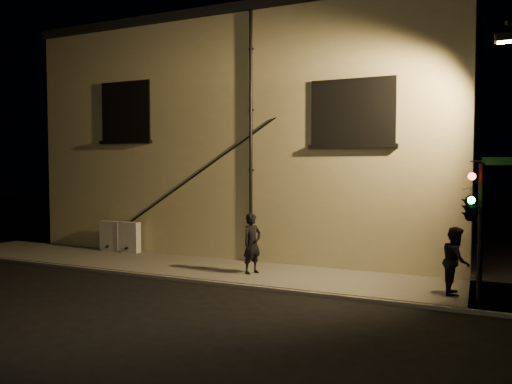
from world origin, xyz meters
The scene contains 7 objects.
ground centered at (0.00, 0.00, 0.00)m, with size 90.00×90.00×0.00m, color black.
sidewalk centered at (1.22, 4.39, 0.06)m, with size 21.00×16.00×0.12m.
building centered at (-3.00, 8.99, 4.40)m, with size 16.20×12.23×8.80m.
utility_cabinet centered at (-7.13, 2.70, 0.69)m, with size 1.72×0.29×1.13m, color #BBBAB2.
pedestrian_a centered at (-0.99, 1.26, 1.02)m, with size 0.66×0.43×1.80m, color black.
pedestrian_b centered at (4.68, 1.15, 0.97)m, with size 0.83×0.64×1.70m, color black.
traffic_signal centered at (5.02, 0.40, 2.42)m, with size 1.27×2.01×3.42m.
Camera 1 is at (5.21, -12.18, 3.33)m, focal length 35.00 mm.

